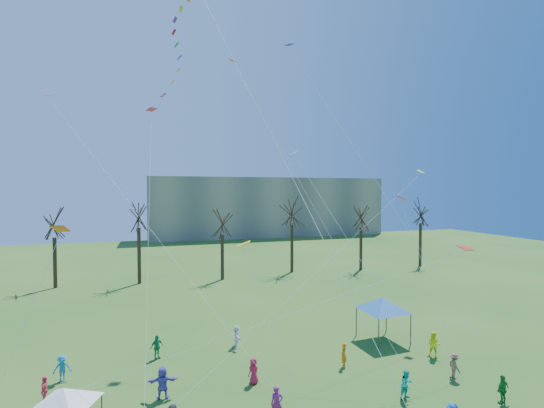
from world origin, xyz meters
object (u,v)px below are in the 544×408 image
object	(u,v)px
distant_building	(267,207)
canopy_tent_white	(64,397)
canopy_tent_blue	(383,304)
big_box_kite	(187,31)

from	to	relation	value
distant_building	canopy_tent_white	xyz separation A→B (m)	(-32.47, -76.46, -5.24)
canopy_tent_blue	distant_building	bearing A→B (deg)	80.71
big_box_kite	canopy_tent_blue	world-z (taller)	big_box_kite
big_box_kite	canopy_tent_blue	size ratio (longest dim) A/B	5.43
distant_building	canopy_tent_blue	xyz separation A→B (m)	(-11.48, -70.20, -4.65)
big_box_kite	distant_building	bearing A→B (deg)	70.71
big_box_kite	canopy_tent_white	bearing A→B (deg)	177.29
distant_building	big_box_kite	size ratio (longest dim) A/B	2.47
distant_building	canopy_tent_blue	world-z (taller)	distant_building
big_box_kite	canopy_tent_white	xyz separation A→B (m)	(-5.62, 0.27, -17.06)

